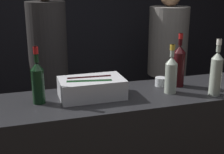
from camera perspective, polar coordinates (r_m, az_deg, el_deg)
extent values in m
cube|color=black|center=(3.90, -9.13, 12.04)|extent=(6.40, 0.06, 2.80)
cube|color=silver|center=(1.94, -3.74, -2.00)|extent=(0.40, 0.24, 0.12)
cylinder|color=#143319|center=(1.89, -4.16, -1.57)|extent=(0.28, 0.12, 0.07)
cylinder|color=black|center=(1.97, -4.18, -0.83)|extent=(0.28, 0.09, 0.07)
cylinder|color=silver|center=(2.18, 8.87, -0.86)|extent=(0.08, 0.08, 0.06)
sphere|color=#EFB256|center=(2.18, 8.87, -0.79)|extent=(0.03, 0.03, 0.03)
cylinder|color=black|center=(1.88, -13.33, -1.72)|extent=(0.07, 0.07, 0.20)
cone|color=black|center=(1.85, -13.59, 1.96)|extent=(0.07, 0.07, 0.04)
cylinder|color=black|center=(1.83, -13.74, 4.00)|extent=(0.03, 0.03, 0.09)
cylinder|color=red|center=(1.82, -13.79, 4.77)|extent=(0.03, 0.03, 0.04)
cylinder|color=black|center=(2.18, 12.09, 1.37)|extent=(0.08, 0.08, 0.24)
cone|color=black|center=(2.14, 12.33, 5.02)|extent=(0.08, 0.08, 0.05)
cylinder|color=black|center=(2.13, 12.44, 6.72)|extent=(0.03, 0.03, 0.08)
cylinder|color=red|center=(2.13, 12.48, 7.31)|extent=(0.03, 0.03, 0.04)
cylinder|color=#9EA899|center=(2.04, 10.70, -0.24)|extent=(0.08, 0.08, 0.19)
cone|color=#9EA899|center=(2.01, 10.88, 3.04)|extent=(0.08, 0.08, 0.05)
cylinder|color=#9EA899|center=(1.99, 10.98, 4.76)|extent=(0.03, 0.03, 0.08)
cylinder|color=gold|center=(1.99, 11.02, 5.36)|extent=(0.03, 0.03, 0.03)
cylinder|color=#9EA899|center=(2.06, 18.42, -0.03)|extent=(0.07, 0.07, 0.24)
cone|color=#9EA899|center=(2.03, 18.79, 3.75)|extent=(0.07, 0.07, 0.04)
cylinder|color=#9EA899|center=(2.01, 18.96, 5.47)|extent=(0.03, 0.03, 0.08)
cylinder|color=white|center=(2.01, 19.02, 6.09)|extent=(0.03, 0.03, 0.04)
cube|color=black|center=(2.92, -10.74, -10.01)|extent=(0.24, 0.18, 0.83)
cylinder|color=black|center=(2.66, -11.67, 5.31)|extent=(0.32, 0.32, 0.75)
cube|color=black|center=(3.55, 9.60, -5.37)|extent=(0.31, 0.23, 0.77)
cylinder|color=slate|center=(3.34, 10.23, 6.48)|extent=(0.41, 0.41, 0.71)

